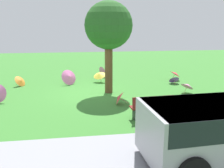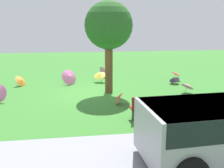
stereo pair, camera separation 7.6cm
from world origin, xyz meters
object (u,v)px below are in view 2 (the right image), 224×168
Objects in this scene: parasol_pink_0 at (104,71)px; parasol_pink_2 at (70,77)px; parasol_pink_1 at (188,86)px; parasol_red_1 at (176,73)px; parasol_yellow_0 at (100,75)px; shade_tree at (109,27)px; parasol_purple_0 at (174,79)px; parasol_red_0 at (119,98)px; parasol_orange_0 at (21,81)px; park_bench at (152,107)px.

parasol_pink_0 is 0.73× the size of parasol_pink_2.
parasol_red_1 reaches higher than parasol_pink_1.
parasol_pink_1 is 0.84× the size of parasol_yellow_0.
shade_tree is 4.10m from parasol_pink_2.
shade_tree reaches higher than parasol_pink_1.
parasol_purple_0 is 5.28m from parasol_red_0.
parasol_red_0 reaches higher than parasol_orange_0.
parasol_orange_0 is at bearing -0.84° from parasol_pink_2.
parasol_pink_1 is 1.17× the size of parasol_red_0.
parasol_purple_0 is 0.96m from parasol_red_1.
park_bench is at bearing 133.98° from parasol_orange_0.
parasol_pink_0 is at bearing -22.37° from parasol_red_1.
parasol_red_1 is at bearing -135.36° from parasol_red_0.
parasol_red_0 is (3.95, 3.50, 0.04)m from parasol_purple_0.
parasol_yellow_0 is (4.34, -0.98, 0.20)m from parasol_purple_0.
parasol_yellow_0 is at bearing -85.02° from parasol_red_0.
parasol_pink_2 reaches higher than parasol_red_1.
parasol_red_0 is at bearing 19.26° from parasol_pink_1.
park_bench is at bearing 96.34° from parasol_pink_0.
parasol_purple_0 is at bearing 61.95° from parasol_red_1.
parasol_pink_0 reaches higher than parasol_red_0.
shade_tree is at bearing -10.73° from parasol_pink_1.
parasol_red_0 is at bearing -63.71° from park_bench.
parasol_pink_0 reaches higher than parasol_purple_0.
parasol_pink_0 reaches higher than parasol_red_1.
shade_tree reaches higher than parasol_purple_0.
parasol_pink_2 reaches higher than park_bench.
parasol_red_1 is at bearing -179.18° from parasol_orange_0.
parasol_pink_1 reaches higher than parasol_orange_0.
shade_tree reaches higher than park_bench.
parasol_pink_2 is at bearing -62.30° from parasol_red_0.
parasol_pink_0 is at bearing -33.93° from parasol_purple_0.
shade_tree is 7.35× the size of parasol_purple_0.
parasol_red_1 reaches higher than parasol_orange_0.
shade_tree is 5.28× the size of parasol_pink_1.
parasol_pink_2 is (3.11, -6.03, -0.01)m from park_bench.
park_bench is at bearing 117.26° from parasol_pink_2.
parasol_purple_0 is 4.45m from parasol_yellow_0.
parasol_pink_0 is at bearing -90.32° from parasol_red_0.
parasol_yellow_0 reaches higher than parasol_red_1.
parasol_pink_1 is 4.02m from parasol_red_0.
parasol_pink_2 reaches higher than parasol_pink_1.
parasol_red_1 is at bearing -119.20° from park_bench.
parasol_orange_0 reaches higher than parasol_purple_0.
parasol_orange_0 is 2.76m from parasol_pink_2.
parasol_pink_2 is at bearing 10.12° from parasol_yellow_0.
parasol_pink_0 is 2.97m from parasol_pink_2.
parasol_pink_0 is 6.10m from parasol_pink_1.
park_bench is at bearing 60.80° from parasol_red_1.
parasol_yellow_0 is at bearing 75.54° from parasol_pink_0.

